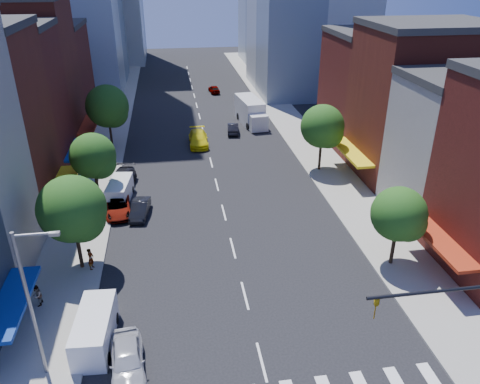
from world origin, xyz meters
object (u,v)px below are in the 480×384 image
object	(u,v)px
parked_car_front	(127,360)
box_truck	(251,112)
parked_car_rear	(122,181)
pedestrian_near	(91,259)
cargo_van_far	(120,191)
taxi	(198,139)
cargo_van_near	(95,331)
pedestrian_far	(37,296)
traffic_car_far	(214,89)
parked_car_second	(140,209)
traffic_car_oncoming	(233,128)
parked_car_third	(118,207)

from	to	relation	value
parked_car_front	box_truck	xyz separation A→B (m)	(14.44, 43.05, 0.83)
parked_car_rear	pedestrian_near	world-z (taller)	pedestrian_near
parked_car_front	cargo_van_far	xyz separation A→B (m)	(-2.02, 21.39, 0.17)
parked_car_front	taxi	size ratio (longest dim) A/B	0.82
cargo_van_near	pedestrian_near	world-z (taller)	cargo_van_near
cargo_van_far	pedestrian_far	bearing A→B (deg)	-98.62
taxi	traffic_car_far	distance (m)	25.93
parked_car_second	box_truck	xyz separation A→B (m)	(14.44, 24.99, 0.95)
cargo_van_near	pedestrian_near	xyz separation A→B (m)	(-1.22, 7.83, -0.04)
traffic_car_far	traffic_car_oncoming	bearing A→B (deg)	85.03
parked_car_front	pedestrian_far	world-z (taller)	pedestrian_far
parked_car_rear	pedestrian_far	world-z (taller)	pedestrian_far
taxi	cargo_van_far	bearing A→B (deg)	-120.26
cargo_van_near	traffic_car_far	distance (m)	60.09
parked_car_third	traffic_car_far	distance (m)	44.16
parked_car_rear	cargo_van_far	distance (m)	2.77
parked_car_rear	cargo_van_near	world-z (taller)	cargo_van_near
parked_car_front	cargo_van_near	world-z (taller)	cargo_van_near
parked_car_third	cargo_van_near	distance (m)	16.47
pedestrian_near	parked_car_third	bearing A→B (deg)	6.51
parked_car_front	pedestrian_near	size ratio (longest dim) A/B	2.73
taxi	parked_car_third	bearing A→B (deg)	-116.05
pedestrian_near	pedestrian_far	size ratio (longest dim) A/B	1.11
parked_car_third	box_truck	world-z (taller)	box_truck
cargo_van_near	traffic_car_oncoming	world-z (taller)	cargo_van_near
cargo_van_near	traffic_car_far	world-z (taller)	cargo_van_near
parked_car_front	traffic_car_oncoming	world-z (taller)	parked_car_front
parked_car_second	cargo_van_far	size ratio (longest dim) A/B	0.85
traffic_car_oncoming	parked_car_second	bearing A→B (deg)	68.64
traffic_car_oncoming	pedestrian_near	xyz separation A→B (m)	(-14.62, -29.15, 0.33)
taxi	pedestrian_near	size ratio (longest dim) A/B	3.31
cargo_van_near	taxi	xyz separation A→B (m)	(8.51, 33.13, -0.22)
parked_car_front	cargo_van_near	distance (m)	3.06
taxi	pedestrian_near	distance (m)	27.10
cargo_van_near	traffic_car_oncoming	bearing A→B (deg)	73.64
cargo_van_far	pedestrian_near	distance (m)	11.32
pedestrian_near	traffic_car_oncoming	bearing A→B (deg)	-12.02
cargo_van_far	traffic_car_far	world-z (taller)	cargo_van_far
parked_car_front	box_truck	bearing A→B (deg)	65.38
parked_car_front	box_truck	size ratio (longest dim) A/B	0.53
traffic_car_oncoming	pedestrian_far	size ratio (longest dim) A/B	2.64
pedestrian_far	cargo_van_far	bearing A→B (deg)	166.85
parked_car_second	pedestrian_near	bearing A→B (deg)	-105.16
cargo_van_far	pedestrian_far	world-z (taller)	cargo_van_far
parked_car_second	pedestrian_near	xyz separation A→B (m)	(-3.23, -7.93, 0.34)
traffic_car_far	taxi	bearing A→B (deg)	74.05
parked_car_second	traffic_car_far	size ratio (longest dim) A/B	1.06
parked_car_second	taxi	world-z (taller)	taxi
traffic_car_oncoming	pedestrian_near	world-z (taller)	pedestrian_near
taxi	pedestrian_far	distance (m)	31.67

